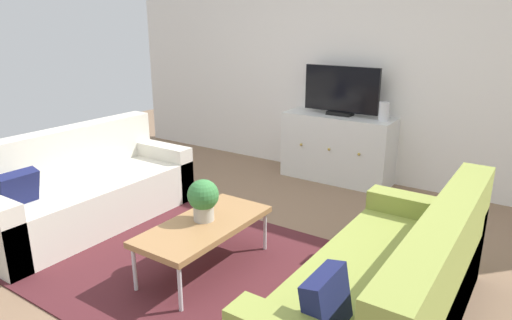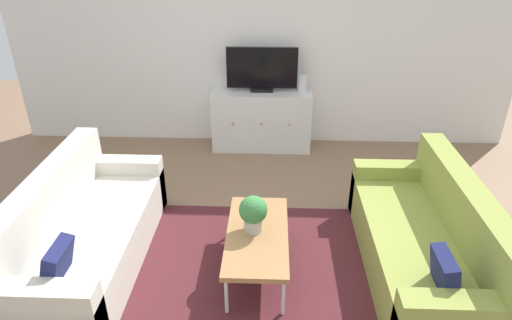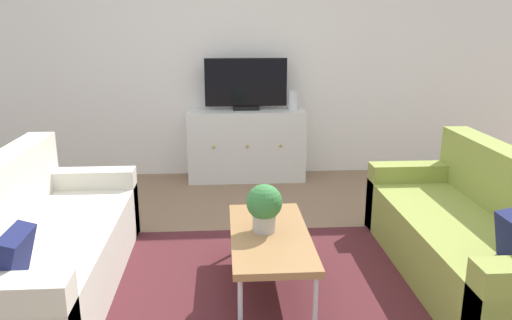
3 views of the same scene
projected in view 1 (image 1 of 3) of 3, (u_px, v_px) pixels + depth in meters
ground_plane at (212, 260)px, 3.52m from camera, size 10.00×10.00×0.00m
wall_back at (352, 60)px, 5.14m from camera, size 6.40×0.12×2.70m
area_rug at (200, 268)px, 3.40m from camera, size 2.50×1.90×0.01m
couch_left_side at (81, 193)px, 4.12m from camera, size 0.81×1.93×0.85m
couch_right_side at (395, 296)px, 2.58m from camera, size 0.81×1.93×0.85m
coffee_table at (204, 227)px, 3.30m from camera, size 0.50×1.06×0.38m
potted_plant at (203, 198)px, 3.28m from camera, size 0.23×0.23×0.31m
tv_console at (337, 148)px, 5.20m from camera, size 1.25×0.47×0.76m
flat_screen_tv at (341, 91)px, 5.02m from camera, size 0.87×0.16×0.54m
glass_vase at (384, 111)px, 4.79m from camera, size 0.11×0.11×0.20m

